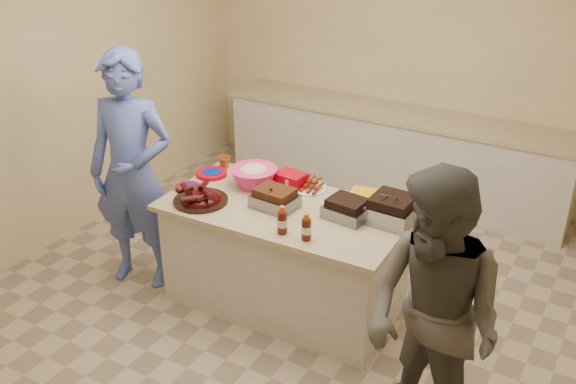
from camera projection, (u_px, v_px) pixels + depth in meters
The scene contains 19 objects.
room at pixel (284, 300), 5.03m from camera, with size 4.50×5.00×2.70m, color beige, non-canonical shape.
back_counter at pixel (393, 153), 6.54m from camera, with size 3.60×0.64×0.90m, color beige, non-canonical shape.
island at pixel (285, 302), 5.01m from camera, with size 1.77×0.93×0.84m, color beige, non-canonical shape.
rib_platter at pixel (201, 202), 4.71m from camera, with size 0.40×0.40×0.16m, color #3B0506, non-canonical shape.
pulled_pork_tray at pixel (275, 207), 4.63m from camera, with size 0.31×0.24×0.09m, color #47230F.
brisket_tray at pixel (347, 217), 4.50m from camera, with size 0.30×0.25×0.09m, color black.
roasting_pan at pixel (391, 221), 4.45m from camera, with size 0.32×0.32×0.13m, color gray.
coleslaw_bowl at pixel (254, 186), 4.95m from camera, with size 0.37×0.37×0.25m, color #FB2C7B, non-canonical shape.
sausage_plate at pixel (308, 189), 4.91m from camera, with size 0.29×0.29×0.05m, color silver.
mac_cheese_dish at pixel (372, 204), 4.67m from camera, with size 0.33×0.24×0.09m, color #FDAC05.
bbq_bottle_a at pixel (282, 233), 4.30m from camera, with size 0.07×0.07×0.20m, color #40130A.
bbq_bottle_b at pixel (306, 240), 4.22m from camera, with size 0.06×0.06×0.19m, color #40130A.
mustard_bottle at pixel (288, 190), 4.88m from camera, with size 0.04×0.04×0.12m, color gold.
sauce_bowl at pixel (283, 195), 4.82m from camera, with size 0.15×0.05×0.15m, color silver.
plate_stack_large at pixel (212, 175), 5.13m from camera, with size 0.25×0.25×0.03m, color #A80211.
plate_stack_small at pixel (188, 189), 4.90m from camera, with size 0.20×0.20×0.03m, color #A80211.
plastic_cup at pixel (225, 168), 5.26m from camera, with size 0.10×0.09×0.10m, color #934015.
basket_stack at pixel (291, 186), 4.95m from camera, with size 0.22×0.17×0.11m, color #A80211.
guest_blue at pixel (145, 277), 5.33m from camera, with size 0.69×1.90×0.46m, color #4D63B6.
Camera 1 is at (2.09, -3.57, 2.99)m, focal length 40.00 mm.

